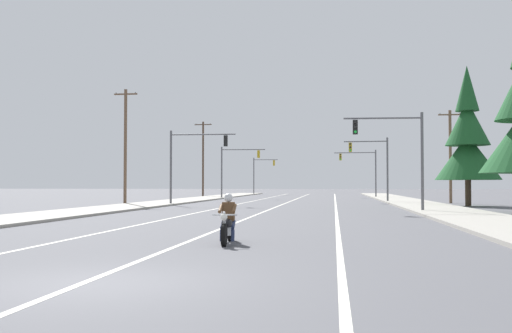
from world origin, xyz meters
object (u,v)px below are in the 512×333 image
object	(u,v)px
utility_pole_left_near	(125,145)
conifer_tree_right_verge_far	(468,141)
traffic_signal_mid_right	(375,160)
traffic_signal_mid_left	(234,164)
utility_pole_left_far	(203,157)
motorcycle_with_rider	(228,223)
traffic_signal_near_right	(399,146)
traffic_signal_far_right	(363,166)
traffic_signal_near_left	(190,155)
utility_pole_right_far	(450,154)
traffic_signal_far_left	(261,170)

from	to	relation	value
utility_pole_left_near	conifer_tree_right_verge_far	bearing A→B (deg)	0.84
traffic_signal_mid_right	traffic_signal_mid_left	world-z (taller)	same
traffic_signal_mid_left	utility_pole_left_far	xyz separation A→B (m)	(-6.15, 10.19, 1.30)
motorcycle_with_rider	traffic_signal_near_right	size ratio (longest dim) A/B	0.35
utility_pole_left_far	traffic_signal_far_right	bearing A→B (deg)	-4.17
traffic_signal_mid_left	traffic_signal_mid_right	bearing A→B (deg)	-35.92
motorcycle_with_rider	traffic_signal_near_left	world-z (taller)	traffic_signal_near_left
traffic_signal_mid_right	motorcycle_with_rider	bearing A→B (deg)	-99.99
traffic_signal_far_right	traffic_signal_mid_left	bearing A→B (deg)	-151.06
utility_pole_left_near	traffic_signal_mid_right	bearing A→B (deg)	23.63
traffic_signal_near_right	traffic_signal_mid_left	xyz separation A→B (m)	(-15.77, 31.02, 0.02)
utility_pole_right_far	traffic_signal_far_right	bearing A→B (deg)	107.13
motorcycle_with_rider	utility_pole_left_far	bearing A→B (deg)	103.57
traffic_signal_near_right	utility_pole_right_far	world-z (taller)	utility_pole_right_far
traffic_signal_far_left	utility_pole_left_near	distance (m)	49.67
traffic_signal_near_right	utility_pole_right_far	size ratio (longest dim) A/B	0.73
conifer_tree_right_verge_far	traffic_signal_far_right	bearing A→B (deg)	103.00
traffic_signal_mid_right	conifer_tree_right_verge_far	world-z (taller)	conifer_tree_right_verge_far
traffic_signal_mid_left	traffic_signal_far_left	world-z (taller)	same
traffic_signal_far_left	utility_pole_left_near	size ratio (longest dim) A/B	0.63
traffic_signal_mid_right	utility_pole_left_far	world-z (taller)	utility_pole_left_far
utility_pole_left_near	utility_pole_right_far	size ratio (longest dim) A/B	1.15
traffic_signal_far_left	utility_pole_left_far	xyz separation A→B (m)	(-5.66, -18.47, 1.37)
traffic_signal_mid_right	traffic_signal_near_left	bearing A→B (deg)	-148.36
traffic_signal_mid_right	conifer_tree_right_verge_far	xyz separation A→B (m)	(6.59, -8.97, 1.06)
traffic_signal_near_left	traffic_signal_far_left	size ratio (longest dim) A/B	1.00
traffic_signal_near_right	traffic_signal_far_left	size ratio (longest dim) A/B	1.00
traffic_signal_near_left	utility_pole_right_far	distance (m)	23.72
motorcycle_with_rider	traffic_signal_far_left	bearing A→B (deg)	96.54
traffic_signal_far_left	utility_pole_left_far	world-z (taller)	utility_pole_left_far
traffic_signal_mid_left	conifer_tree_right_verge_far	distance (m)	30.13
traffic_signal_near_right	traffic_signal_mid_left	size ratio (longest dim) A/B	1.00
traffic_signal_mid_left	traffic_signal_far_left	xyz separation A→B (m)	(-0.50, 28.66, -0.07)
utility_pole_left_near	motorcycle_with_rider	bearing A→B (deg)	-64.56
utility_pole_left_far	conifer_tree_right_verge_far	size ratio (longest dim) A/B	0.93
traffic_signal_far_right	motorcycle_with_rider	bearing A→B (deg)	-96.61
motorcycle_with_rider	conifer_tree_right_verge_far	xyz separation A→B (m)	(13.59, 30.78, 4.53)
traffic_signal_mid_left	utility_pole_left_far	world-z (taller)	utility_pole_left_far
traffic_signal_mid_right	utility_pole_left_near	distance (m)	23.43
utility_pole_left_far	conifer_tree_right_verge_far	xyz separation A→B (m)	(28.38, -30.49, -0.30)
motorcycle_with_rider	traffic_signal_mid_right	xyz separation A→B (m)	(7.00, 39.76, 3.47)
motorcycle_with_rider	utility_pole_right_far	size ratio (longest dim) A/B	0.26
traffic_signal_near_right	traffic_signal_mid_right	xyz separation A→B (m)	(-0.12, 19.69, -0.04)
traffic_signal_far_right	conifer_tree_right_verge_far	size ratio (longest dim) A/B	0.56
utility_pole_left_near	utility_pole_right_far	world-z (taller)	utility_pole_left_near
traffic_signal_near_left	traffic_signal_mid_left	xyz separation A→B (m)	(0.11, 21.04, -0.02)
traffic_signal_mid_right	conifer_tree_right_verge_far	bearing A→B (deg)	-53.73
traffic_signal_mid_left	utility_pole_left_near	xyz separation A→B (m)	(-5.80, -20.72, 0.98)
traffic_signal_near_right	conifer_tree_right_verge_far	size ratio (longest dim) A/B	0.56
traffic_signal_far_right	utility_pole_left_far	xyz separation A→B (m)	(-21.71, 1.58, 1.29)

